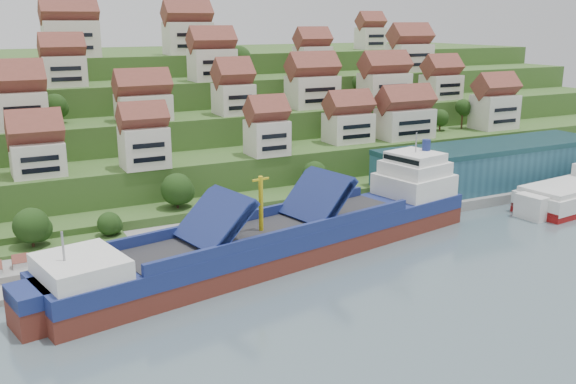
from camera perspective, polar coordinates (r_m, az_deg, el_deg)
ground at (r=118.63m, az=4.96°, el=-5.05°), size 300.00×300.00×0.00m
quay at (r=140.80m, az=8.64°, el=-1.44°), size 180.00×14.00×2.20m
hillside at (r=208.60m, az=-10.32°, el=6.54°), size 260.00×128.00×31.00m
hillside_village at (r=165.31m, az=-6.15°, el=9.17°), size 160.96×64.61×29.50m
hillside_trees at (r=149.53m, az=-7.73°, el=5.79°), size 142.21×62.61×30.95m
warehouse at (r=161.11m, az=17.61°, el=2.35°), size 60.00×15.00×10.00m
flagpole at (r=134.31m, az=9.32°, el=0.28°), size 1.28×0.16×8.00m
cargo_ship at (r=113.58m, az=0.35°, el=-4.04°), size 84.97×29.12×18.72m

